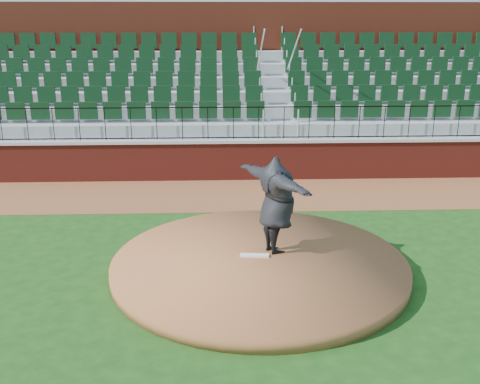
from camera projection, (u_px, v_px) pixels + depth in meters
ground at (243, 276)px, 11.17m from camera, size 90.00×90.00×0.00m
warning_track at (235, 194)px, 16.31m from camera, size 34.00×3.20×0.01m
field_wall at (233, 161)px, 17.65m from camera, size 34.00×0.35×1.20m
wall_cap at (233, 141)px, 17.46m from camera, size 34.00×0.45×0.10m
wall_railing at (233, 123)px, 17.29m from camera, size 34.00×0.05×1.00m
seating_stands at (231, 95)px, 19.74m from camera, size 34.00×5.10×4.60m
concourse_wall at (230, 74)px, 22.27m from camera, size 34.00×0.50×5.50m
pitchers_mound at (259, 265)px, 11.38m from camera, size 6.00×6.00×0.25m
pitching_rubber at (255, 255)px, 11.48m from camera, size 0.60×0.19×0.04m
pitcher at (276, 205)px, 11.42m from camera, size 1.77×2.57×2.06m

